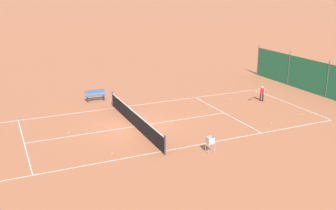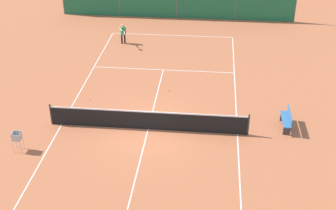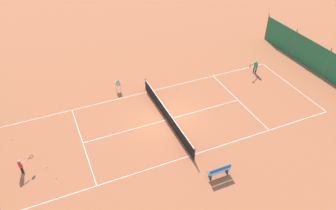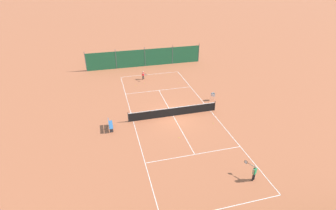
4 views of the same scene
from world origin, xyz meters
name	(u,v)px [view 4 (image 4 of 4)]	position (x,y,z in m)	size (l,w,h in m)	color
ground_plane	(173,116)	(0.00, 0.00, 0.00)	(600.00, 600.00, 0.00)	#B7603D
court_line_markings	(173,116)	(0.00, 0.00, 0.00)	(8.25, 23.85, 0.01)	white
tennis_net	(173,112)	(0.00, 0.00, 0.50)	(9.18, 0.08, 1.06)	#2D2D2D
windscreen_fence_near	(145,58)	(0.00, -15.50, 1.31)	(17.28, 0.08, 2.90)	#236B42
player_far_service	(254,172)	(-3.03, 10.14, 0.76)	(0.53, 1.09, 1.31)	black
player_far_baseline	(143,75)	(1.20, -10.37, 0.67)	(0.49, 0.98, 1.14)	black
tennis_ball_alley_right	(179,83)	(-3.04, -7.93, 0.03)	(0.07, 0.07, 0.07)	#CCE033
tennis_ball_far_corner	(136,85)	(2.51, -8.58, 0.03)	(0.07, 0.07, 0.07)	#CCE033
tennis_ball_near_corner	(213,123)	(-3.37, 2.43, 0.03)	(0.07, 0.07, 0.07)	#CCE033
tennis_ball_alley_left	(168,75)	(-2.43, -10.98, 0.03)	(0.07, 0.07, 0.07)	#CCE033
tennis_ball_service_box	(179,138)	(0.57, 3.87, 0.03)	(0.07, 0.07, 0.07)	#CCE033
tennis_ball_mid_court	(144,83)	(1.35, -8.99, 0.03)	(0.07, 0.07, 0.07)	#CCE033
ball_hopper	(213,95)	(-5.30, -2.21, 0.65)	(0.36, 0.36, 0.89)	#B7B7BC
courtside_bench	(110,125)	(6.34, 0.79, 0.45)	(0.36, 1.50, 0.84)	#336699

